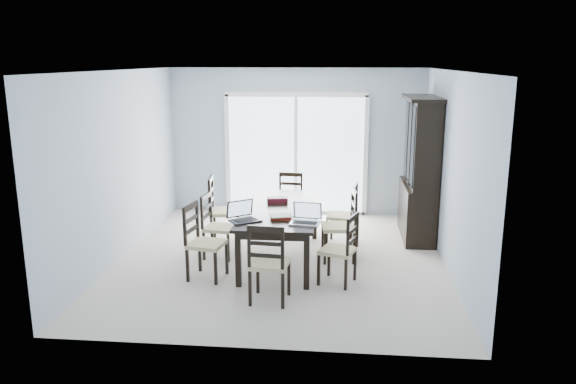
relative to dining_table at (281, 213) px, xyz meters
name	(u,v)px	position (x,y,z in m)	size (l,w,h in m)	color
floor	(281,259)	(0.00, 0.00, -0.67)	(5.00, 5.00, 0.00)	beige
ceiling	(281,70)	(0.00, 0.00, 1.93)	(5.00, 5.00, 0.00)	white
back_wall	(296,142)	(0.00, 2.50, 0.63)	(4.50, 0.02, 2.60)	#9CACBB
wall_left	(120,166)	(-2.25, 0.00, 0.63)	(0.02, 5.00, 2.60)	#9CACBB
wall_right	(451,172)	(2.25, 0.00, 0.63)	(0.02, 5.00, 2.60)	#9CACBB
balcony	(300,202)	(0.00, 3.50, -0.72)	(4.50, 2.00, 0.10)	gray
railing	(304,163)	(0.00, 4.50, -0.12)	(4.50, 0.06, 1.10)	#99999E
dining_table	(281,213)	(0.00, 0.00, 0.00)	(1.00, 2.20, 0.75)	black
china_hutch	(420,170)	(2.02, 1.25, 0.40)	(0.50, 1.38, 2.20)	black
sliding_door	(296,154)	(0.00, 2.48, 0.41)	(2.52, 0.05, 2.18)	silver
chair_left_near	(199,233)	(-0.96, -0.75, -0.08)	(0.50, 0.49, 1.12)	black
chair_left_mid	(214,219)	(-0.96, 0.04, -0.12)	(0.45, 0.44, 1.05)	black
chair_left_far	(219,203)	(-1.02, 0.67, -0.04)	(0.51, 0.50, 1.19)	black
chair_right_near	(345,242)	(0.87, -0.80, -0.12)	(0.51, 0.50, 1.04)	black
chair_right_mid	(346,217)	(0.89, 0.10, -0.06)	(0.50, 0.49, 1.16)	black
chair_right_far	(348,208)	(0.92, 0.77, -0.11)	(0.47, 0.46, 1.07)	black
chair_end_near	(268,255)	(0.01, -1.47, -0.08)	(0.45, 0.47, 1.12)	black
chair_end_far	(290,195)	(-0.02, 1.53, -0.11)	(0.43, 0.45, 1.06)	black
laptop_dark	(245,217)	(-0.38, -0.69, 0.14)	(0.44, 0.42, 0.25)	black
laptop_silver	(305,219)	(0.38, -0.73, 0.14)	(0.40, 0.30, 0.25)	#B9B9BB
book_stack	(281,217)	(0.06, -0.52, 0.10)	(0.34, 0.29, 0.05)	maroon
cell_phone	(263,229)	(-0.11, -1.00, 0.08)	(0.12, 0.05, 0.01)	black
game_box	(277,200)	(-0.09, 0.29, 0.11)	(0.29, 0.15, 0.07)	#440D1A
hot_tub	(259,176)	(-0.83, 3.50, -0.22)	(1.94, 1.79, 0.90)	brown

